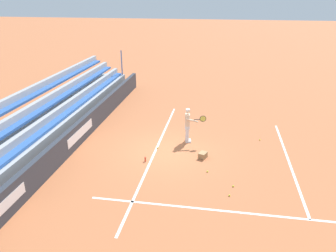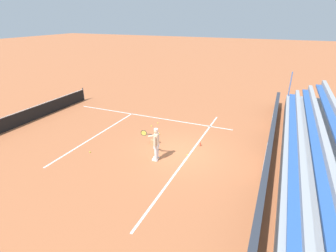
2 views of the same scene
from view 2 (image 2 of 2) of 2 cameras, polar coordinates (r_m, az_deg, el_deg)
The scene contains 15 objects.
ground_plane at distance 14.12m, azimuth 2.81°, elevation -5.73°, with size 160.00×160.00×0.00m, color #B7663D.
court_baseline_white at distance 13.98m, azimuth 4.73°, elevation -6.10°, with size 12.00×0.10×0.01m, color white.
court_sideline_white at distance 19.04m, azimuth -4.03°, elevation 2.04°, with size 0.10×12.00×0.01m, color white.
court_service_line_white at distance 16.65m, azimuth -15.17°, elevation -1.91°, with size 8.22×0.10×0.01m, color white.
back_wall_sponsor_board at distance 13.19m, azimuth 20.85°, elevation -6.84°, with size 21.23×0.25×1.10m.
bleacher_stand at distance 13.23m, azimuth 28.87°, elevation -7.36°, with size 20.17×2.40×2.95m.
tennis_player at distance 13.01m, azimuth -2.66°, elevation -3.92°, with size 0.59×1.05×1.71m.
ball_box_cardboard at distance 14.98m, azimuth -2.91°, elevation -3.41°, with size 0.40×0.30×0.26m, color #A87F51.
tennis_ball_midcourt at distance 17.33m, azimuth -3.61°, elevation -0.00°, with size 0.07×0.07×0.07m, color #CCE533.
tennis_ball_toward_net at distance 16.14m, azimuth -1.83°, elevation -1.76°, with size 0.07×0.07×0.07m, color #CCE533.
tennis_ball_stray_back at distance 13.80m, azimuth 4.26°, elevation -6.34°, with size 0.07×0.07×0.07m, color #CCE533.
tennis_ball_far_left at distance 14.66m, azimuth -16.62°, elevation -5.46°, with size 0.07×0.07×0.07m, color #CCE533.
tennis_ball_by_box at distance 17.80m, azimuth -2.25°, elevation 0.67°, with size 0.07×0.07×0.07m, color #CCE533.
water_bottle at distance 14.82m, azimuth 7.00°, elevation -3.96°, with size 0.07×0.07×0.22m, color #EA4C33.
tennis_net at distance 20.32m, azimuth -27.94°, elevation 2.17°, with size 11.09×0.09×1.07m.
Camera 2 is at (-11.63, -4.31, 6.75)m, focal length 28.00 mm.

